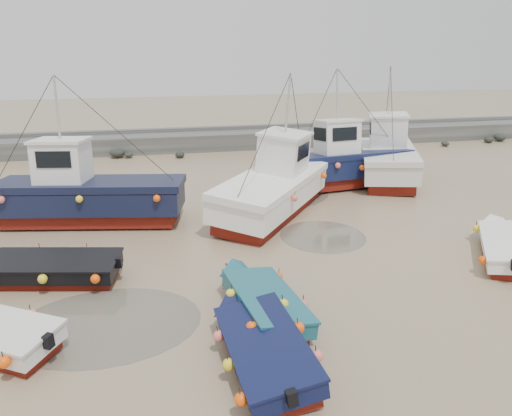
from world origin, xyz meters
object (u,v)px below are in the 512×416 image
(dinghy_4, at_px, (43,267))
(cabin_boat_0, at_px, (75,194))
(dinghy_2, at_px, (260,297))
(person, at_px, (153,218))
(cabin_boat_3, at_px, (388,155))
(dinghy_1, at_px, (265,340))
(cabin_boat_1, at_px, (276,184))
(dinghy_3, at_px, (507,243))
(cabin_boat_2, at_px, (342,163))

(dinghy_4, relative_size, cabin_boat_0, 0.58)
(dinghy_2, xyz_separation_m, person, (-2.86, 9.15, -0.55))
(cabin_boat_0, xyz_separation_m, cabin_boat_3, (16.60, 3.98, 0.04))
(cabin_boat_0, bearing_deg, dinghy_2, -135.96)
(dinghy_1, bearing_deg, cabin_boat_1, 71.44)
(cabin_boat_1, distance_m, person, 5.78)
(dinghy_4, distance_m, cabin_boat_3, 19.60)
(dinghy_1, xyz_separation_m, dinghy_4, (-6.09, 5.67, -0.01))
(dinghy_3, xyz_separation_m, dinghy_4, (-16.20, 1.47, -0.00))
(cabin_boat_2, height_order, person, cabin_boat_2)
(cabin_boat_2, bearing_deg, dinghy_3, -173.25)
(dinghy_1, distance_m, person, 11.59)
(dinghy_3, bearing_deg, person, -177.70)
(dinghy_4, xyz_separation_m, cabin_boat_3, (17.00, 9.71, 0.81))
(dinghy_3, height_order, cabin_boat_1, cabin_boat_1)
(cabin_boat_2, xyz_separation_m, cabin_boat_3, (3.28, 1.21, -0.01))
(dinghy_1, xyz_separation_m, cabin_boat_0, (-5.68, 11.40, 0.76))
(dinghy_3, bearing_deg, dinghy_1, -125.75)
(dinghy_1, xyz_separation_m, dinghy_2, (0.36, 2.15, 0.01))
(cabin_boat_1, bearing_deg, dinghy_3, -7.27)
(cabin_boat_1, relative_size, person, 5.77)
(cabin_boat_3, height_order, person, cabin_boat_3)
(dinghy_4, xyz_separation_m, person, (3.59, 5.64, -0.54))
(dinghy_2, relative_size, person, 3.50)
(dinghy_4, height_order, cabin_boat_1, cabin_boat_1)
(cabin_boat_2, bearing_deg, dinghy_4, 114.56)
(dinghy_3, relative_size, cabin_boat_2, 0.61)
(dinghy_3, bearing_deg, dinghy_4, -153.47)
(dinghy_4, bearing_deg, cabin_boat_3, -47.94)
(cabin_boat_0, height_order, person, cabin_boat_0)
(person, bearing_deg, cabin_boat_2, 178.51)
(cabin_boat_1, xyz_separation_m, cabin_boat_3, (7.78, 4.37, 0.04))
(dinghy_1, relative_size, cabin_boat_1, 0.65)
(dinghy_2, relative_size, cabin_boat_2, 0.61)
(dinghy_2, bearing_deg, cabin_boat_3, 44.47)
(dinghy_1, height_order, cabin_boat_2, cabin_boat_2)
(dinghy_2, height_order, cabin_boat_3, cabin_boat_3)
(dinghy_4, relative_size, cabin_boat_2, 0.68)
(cabin_boat_0, bearing_deg, person, -80.73)
(dinghy_1, relative_size, dinghy_4, 0.97)
(dinghy_2, relative_size, cabin_boat_1, 0.61)
(cabin_boat_2, bearing_deg, cabin_boat_1, 117.78)
(dinghy_1, bearing_deg, person, 99.75)
(dinghy_1, height_order, person, dinghy_1)
(cabin_boat_3, bearing_deg, cabin_boat_0, -144.38)
(dinghy_3, distance_m, cabin_boat_3, 11.24)
(cabin_boat_0, relative_size, person, 6.73)
(dinghy_4, height_order, cabin_boat_3, cabin_boat_3)
(dinghy_2, height_order, cabin_boat_1, cabin_boat_1)
(cabin_boat_0, distance_m, cabin_boat_2, 13.60)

